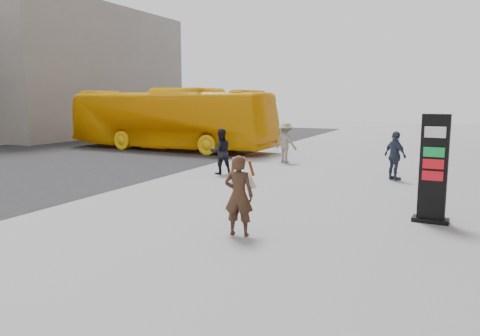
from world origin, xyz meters
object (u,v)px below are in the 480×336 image
at_px(woman, 239,194).
at_px(pedestrian_b, 286,142).
at_px(info_pylon, 434,169).
at_px(pedestrian_c, 395,156).
at_px(bus, 170,119).
at_px(pedestrian_a, 221,152).

relative_size(woman, pedestrian_b, 0.95).
xyz_separation_m(info_pylon, pedestrian_c, (-1.51, 5.71, -0.41)).
distance_m(woman, pedestrian_c, 8.91).
bearing_deg(pedestrian_b, bus, 5.86).
bearing_deg(pedestrian_a, woman, 78.37).
xyz_separation_m(info_pylon, pedestrian_b, (-6.67, 8.53, -0.37)).
bearing_deg(bus, pedestrian_a, -131.83).
distance_m(pedestrian_a, pedestrian_c, 6.52).
bearing_deg(pedestrian_b, info_pylon, 150.36).
height_order(info_pylon, woman, info_pylon).
relative_size(woman, pedestrian_c, 0.99).
xyz_separation_m(info_pylon, bus, (-14.50, 10.84, 0.45)).
bearing_deg(pedestrian_b, woman, 126.63).
height_order(pedestrian_b, pedestrian_c, pedestrian_b).
distance_m(woman, bus, 17.47).
distance_m(woman, pedestrian_a, 8.29).
relative_size(info_pylon, woman, 1.48).
xyz_separation_m(bus, pedestrian_b, (7.83, -2.31, -0.82)).
relative_size(pedestrian_a, pedestrian_b, 0.96).
xyz_separation_m(woman, pedestrian_c, (2.25, 8.62, -0.01)).
bearing_deg(bus, woman, -139.11).
bearing_deg(pedestrian_c, info_pylon, 147.07).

